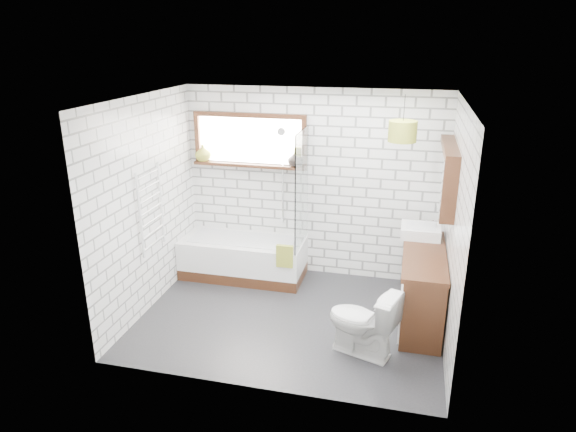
% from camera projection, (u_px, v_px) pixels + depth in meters
% --- Properties ---
extents(floor, '(3.40, 2.60, 0.01)m').
position_uv_depth(floor, '(290.00, 318.00, 5.98)').
color(floor, black).
rests_on(floor, ground).
extents(ceiling, '(3.40, 2.60, 0.01)m').
position_uv_depth(ceiling, '(290.00, 99.00, 5.14)').
color(ceiling, white).
rests_on(ceiling, ground).
extents(wall_back, '(3.40, 0.01, 2.50)m').
position_uv_depth(wall_back, '(313.00, 184.00, 6.75)').
color(wall_back, white).
rests_on(wall_back, ground).
extents(wall_front, '(3.40, 0.01, 2.50)m').
position_uv_depth(wall_front, '(255.00, 267.00, 4.36)').
color(wall_front, white).
rests_on(wall_front, ground).
extents(wall_left, '(0.01, 2.60, 2.50)m').
position_uv_depth(wall_left, '(147.00, 205.00, 5.93)').
color(wall_left, white).
rests_on(wall_left, ground).
extents(wall_right, '(0.01, 2.60, 2.50)m').
position_uv_depth(wall_right, '(454.00, 230.00, 5.18)').
color(wall_right, white).
rests_on(wall_right, ground).
extents(window, '(1.52, 0.16, 0.68)m').
position_uv_depth(window, '(249.00, 141.00, 6.71)').
color(window, black).
rests_on(window, wall_back).
extents(towel_radiator, '(0.06, 0.52, 1.00)m').
position_uv_depth(towel_radiator, '(151.00, 209.00, 5.94)').
color(towel_radiator, white).
rests_on(towel_radiator, wall_left).
extents(mirror_cabinet, '(0.16, 1.20, 0.70)m').
position_uv_depth(mirror_cabinet, '(447.00, 176.00, 5.61)').
color(mirror_cabinet, black).
rests_on(mirror_cabinet, wall_right).
extents(shower_riser, '(0.02, 0.02, 1.30)m').
position_uv_depth(shower_riser, '(283.00, 176.00, 6.77)').
color(shower_riser, silver).
rests_on(shower_riser, wall_back).
extents(bathtub, '(1.64, 0.72, 0.53)m').
position_uv_depth(bathtub, '(243.00, 257.00, 6.94)').
color(bathtub, white).
rests_on(bathtub, floor).
extents(shower_screen, '(0.02, 0.72, 1.50)m').
position_uv_depth(shower_screen, '(302.00, 190.00, 6.42)').
color(shower_screen, white).
rests_on(shower_screen, bathtub).
extents(towel_green, '(0.21, 0.06, 0.29)m').
position_uv_depth(towel_green, '(285.00, 256.00, 6.38)').
color(towel_green, olive).
rests_on(towel_green, bathtub).
extents(towel_beige, '(0.21, 0.05, 0.27)m').
position_uv_depth(towel_beige, '(285.00, 256.00, 6.38)').
color(towel_beige, tan).
rests_on(towel_beige, bathtub).
extents(vanity, '(0.47, 1.45, 0.83)m').
position_uv_depth(vanity, '(422.00, 287.00, 5.81)').
color(vanity, black).
rests_on(vanity, floor).
extents(basin, '(0.46, 0.40, 0.13)m').
position_uv_depth(basin, '(421.00, 231.00, 6.12)').
color(basin, white).
rests_on(basin, vanity).
extents(tap, '(0.04, 0.04, 0.17)m').
position_uv_depth(tap, '(435.00, 227.00, 6.06)').
color(tap, silver).
rests_on(tap, vanity).
extents(toilet, '(0.61, 0.81, 0.73)m').
position_uv_depth(toilet, '(362.00, 322.00, 5.20)').
color(toilet, white).
rests_on(toilet, floor).
extents(vase_olive, '(0.24, 0.24, 0.22)m').
position_uv_depth(vase_olive, '(203.00, 154.00, 6.90)').
color(vase_olive, olive).
rests_on(vase_olive, window).
extents(vase_dark, '(0.25, 0.25, 0.20)m').
position_uv_depth(vase_dark, '(295.00, 160.00, 6.62)').
color(vase_dark, black).
rests_on(vase_dark, window).
extents(bottle, '(0.10, 0.10, 0.24)m').
position_uv_depth(bottle, '(297.00, 159.00, 6.61)').
color(bottle, olive).
rests_on(bottle, window).
extents(pendant, '(0.32, 0.32, 0.23)m').
position_uv_depth(pendant, '(403.00, 131.00, 5.68)').
color(pendant, olive).
rests_on(pendant, ceiling).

